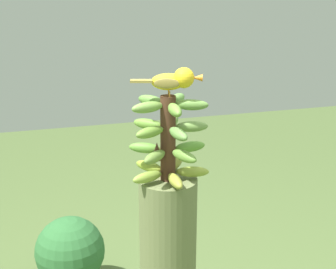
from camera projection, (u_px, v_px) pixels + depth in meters
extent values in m
cylinder|color=#4C2D1E|center=(168.00, 139.00, 1.62)|extent=(0.05, 0.05, 0.29)
ellipsoid|color=#8BA73E|center=(147.00, 177.00, 1.61)|extent=(0.12, 0.07, 0.04)
ellipsoid|color=olive|center=(176.00, 181.00, 1.58)|extent=(0.04, 0.11, 0.04)
ellipsoid|color=#90A439|center=(193.00, 172.00, 1.65)|extent=(0.12, 0.07, 0.04)
ellipsoid|color=olive|center=(175.00, 163.00, 1.73)|extent=(0.09, 0.11, 0.04)
ellipsoid|color=#8CA633|center=(149.00, 166.00, 1.70)|extent=(0.10, 0.11, 0.04)
ellipsoid|color=#5C8C3D|center=(166.00, 142.00, 1.70)|extent=(0.06, 0.12, 0.04)
ellipsoid|color=#629A39|center=(145.00, 148.00, 1.65)|extent=(0.11, 0.09, 0.04)
ellipsoid|color=olive|center=(155.00, 157.00, 1.56)|extent=(0.11, 0.10, 0.04)
ellipsoid|color=olive|center=(184.00, 156.00, 1.57)|extent=(0.08, 0.12, 0.04)
ellipsoid|color=#5F9935|center=(190.00, 147.00, 1.66)|extent=(0.11, 0.05, 0.04)
ellipsoid|color=#6E9447|center=(191.00, 127.00, 1.61)|extent=(0.12, 0.05, 0.04)
ellipsoid|color=olive|center=(172.00, 121.00, 1.68)|extent=(0.08, 0.11, 0.04)
ellipsoid|color=olive|center=(148.00, 124.00, 1.64)|extent=(0.10, 0.10, 0.04)
ellipsoid|color=olive|center=(150.00, 132.00, 1.55)|extent=(0.11, 0.08, 0.04)
ellipsoid|color=#659045|center=(178.00, 134.00, 1.54)|extent=(0.05, 0.11, 0.04)
ellipsoid|color=#709844|center=(147.00, 107.00, 1.54)|extent=(0.12, 0.06, 0.04)
ellipsoid|color=olive|center=(173.00, 110.00, 1.51)|extent=(0.04, 0.11, 0.04)
ellipsoid|color=#618D3E|center=(191.00, 105.00, 1.57)|extent=(0.12, 0.07, 0.04)
ellipsoid|color=#659C46|center=(177.00, 99.00, 1.65)|extent=(0.10, 0.11, 0.04)
ellipsoid|color=#5E903C|center=(151.00, 101.00, 1.63)|extent=(0.09, 0.11, 0.04)
cone|color=#4C2D1E|center=(157.00, 151.00, 1.60)|extent=(0.04, 0.04, 0.06)
cylinder|color=#C68933|center=(168.00, 94.00, 1.55)|extent=(0.01, 0.00, 0.02)
cylinder|color=#C68933|center=(169.00, 92.00, 1.58)|extent=(0.01, 0.01, 0.02)
ellipsoid|color=yellow|center=(169.00, 82.00, 1.56)|extent=(0.12, 0.08, 0.05)
ellipsoid|color=olive|center=(167.00, 84.00, 1.53)|extent=(0.08, 0.03, 0.03)
ellipsoid|color=olive|center=(167.00, 80.00, 1.58)|extent=(0.08, 0.03, 0.03)
cube|color=olive|center=(141.00, 81.00, 1.56)|extent=(0.08, 0.05, 0.01)
sphere|color=yellow|center=(184.00, 78.00, 1.55)|extent=(0.07, 0.07, 0.07)
sphere|color=black|center=(186.00, 75.00, 1.57)|extent=(0.01, 0.01, 0.01)
cone|color=orange|center=(197.00, 78.00, 1.55)|extent=(0.04, 0.03, 0.02)
sphere|color=#2D6633|center=(70.00, 251.00, 2.60)|extent=(0.37, 0.37, 0.37)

